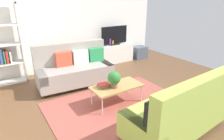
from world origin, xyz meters
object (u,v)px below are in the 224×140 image
at_px(tv, 114,36).
at_px(storage_trunk, 139,52).
at_px(tv_console, 114,53).
at_px(table_book_0, 104,86).
at_px(couch_green, 180,111).
at_px(potted_plant, 114,79).
at_px(vase_0, 99,44).
at_px(bottle_1, 113,43).
at_px(coffee_table, 117,87).
at_px(vase_1, 104,43).
at_px(couch_beige, 74,68).
at_px(bottle_0, 110,42).

distance_m(tv, storage_trunk, 1.32).
bearing_deg(tv_console, table_book_0, -127.37).
relative_size(couch_green, potted_plant, 5.49).
distance_m(potted_plant, vase_0, 2.79).
relative_size(couch_green, table_book_0, 8.12).
height_order(storage_trunk, bottle_1, bottle_1).
bearing_deg(coffee_table, vase_0, 69.01).
xyz_separation_m(tv, potted_plant, (-1.65, -2.51, -0.33)).
xyz_separation_m(vase_0, vase_1, (0.20, 0.00, 0.02)).
xyz_separation_m(couch_beige, vase_0, (1.35, 1.11, 0.25)).
bearing_deg(bottle_0, table_book_0, -124.90).
distance_m(storage_trunk, vase_1, 1.58).
xyz_separation_m(tv_console, vase_0, (-0.58, 0.05, 0.39)).
bearing_deg(potted_plant, table_book_0, 140.38).
bearing_deg(couch_beige, couch_green, 107.43).
height_order(couch_green, table_book_0, couch_green).
distance_m(couch_beige, tv_console, 2.21).
bearing_deg(couch_green, bottle_1, 69.27).
xyz_separation_m(coffee_table, vase_0, (0.97, 2.53, 0.31)).
xyz_separation_m(bottle_0, bottle_1, (0.11, 0.00, -0.04)).
height_order(storage_trunk, potted_plant, potted_plant).
distance_m(vase_0, bottle_1, 0.51).
distance_m(couch_green, coffee_table, 1.45).
relative_size(tv_console, vase_0, 10.23).
distance_m(potted_plant, bottle_1, 2.94).
xyz_separation_m(couch_green, storage_trunk, (2.36, 3.81, -0.23)).
xyz_separation_m(couch_green, bottle_1, (1.19, 3.87, 0.27)).
relative_size(couch_beige, tv_console, 1.40).
xyz_separation_m(storage_trunk, potted_plant, (-2.75, -2.43, 0.40)).
xyz_separation_m(couch_green, vase_0, (0.68, 3.96, 0.26)).
height_order(table_book_0, bottle_0, bottle_0).
relative_size(tv_console, tv, 1.40).
bearing_deg(vase_0, storage_trunk, -5.10).
xyz_separation_m(coffee_table, tv, (1.55, 2.46, 0.56)).
distance_m(couch_beige, coffee_table, 1.47).
bearing_deg(vase_0, coffee_table, -110.99).
bearing_deg(bottle_0, tv_console, 12.14).
bearing_deg(vase_0, couch_beige, -140.63).
xyz_separation_m(couch_green, coffee_table, (-0.29, 1.42, -0.05)).
relative_size(couch_green, bottle_0, 8.46).
bearing_deg(couch_green, table_book_0, 106.48).
xyz_separation_m(tv_console, vase_1, (-0.38, 0.05, 0.41)).
xyz_separation_m(coffee_table, bottle_0, (1.37, 2.44, 0.36)).
xyz_separation_m(couch_beige, vase_1, (1.55, 1.11, 0.28)).
bearing_deg(vase_1, couch_green, -102.56).
distance_m(tv_console, bottle_0, 0.48).
distance_m(couch_beige, couch_green, 2.92).
bearing_deg(storage_trunk, coffee_table, -138.06).
distance_m(couch_green, table_book_0, 1.62).
relative_size(tv, potted_plant, 2.81).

